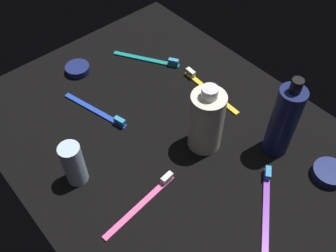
{
  "coord_description": "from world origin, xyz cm",
  "views": [
    {
      "loc": [
        38.64,
        -33.8,
        64.51
      ],
      "look_at": [
        0.0,
        0.0,
        3.0
      ],
      "focal_mm": 40.19,
      "sensor_mm": 36.0,
      "label": 1
    }
  ],
  "objects_px": {
    "lotion_bottle": "(284,121)",
    "toothbrush_blue": "(98,111)",
    "deodorant_stick": "(74,164)",
    "toothbrush_pink": "(144,201)",
    "cream_tin_right": "(78,69)",
    "toothbrush_yellow": "(208,89)",
    "toothbrush_purple": "(266,203)",
    "toothbrush_teal": "(150,59)",
    "bodywash_bottle": "(206,121)",
    "cream_tin_left": "(329,173)"
  },
  "relations": [
    {
      "from": "toothbrush_purple",
      "to": "cream_tin_right",
      "type": "bearing_deg",
      "value": -173.34
    },
    {
      "from": "bodywash_bottle",
      "to": "toothbrush_yellow",
      "type": "bearing_deg",
      "value": 131.96
    },
    {
      "from": "toothbrush_pink",
      "to": "toothbrush_purple",
      "type": "relative_size",
      "value": 1.21
    },
    {
      "from": "toothbrush_yellow",
      "to": "cream_tin_right",
      "type": "bearing_deg",
      "value": -142.96
    },
    {
      "from": "lotion_bottle",
      "to": "toothbrush_teal",
      "type": "xyz_separation_m",
      "value": [
        -0.39,
        -0.02,
        -0.08
      ]
    },
    {
      "from": "toothbrush_teal",
      "to": "toothbrush_blue",
      "type": "bearing_deg",
      "value": -72.84
    },
    {
      "from": "toothbrush_teal",
      "to": "toothbrush_purple",
      "type": "xyz_separation_m",
      "value": [
        0.47,
        -0.1,
        0.0
      ]
    },
    {
      "from": "toothbrush_purple",
      "to": "toothbrush_yellow",
      "type": "xyz_separation_m",
      "value": [
        -0.29,
        0.13,
        0.0
      ]
    },
    {
      "from": "lotion_bottle",
      "to": "toothbrush_teal",
      "type": "relative_size",
      "value": 1.22
    },
    {
      "from": "toothbrush_purple",
      "to": "cream_tin_left",
      "type": "height_order",
      "value": "toothbrush_purple"
    },
    {
      "from": "deodorant_stick",
      "to": "toothbrush_pink",
      "type": "height_order",
      "value": "deodorant_stick"
    },
    {
      "from": "toothbrush_blue",
      "to": "toothbrush_yellow",
      "type": "relative_size",
      "value": 0.98
    },
    {
      "from": "toothbrush_teal",
      "to": "toothbrush_pink",
      "type": "bearing_deg",
      "value": -41.0
    },
    {
      "from": "lotion_bottle",
      "to": "bodywash_bottle",
      "type": "height_order",
      "value": "lotion_bottle"
    },
    {
      "from": "toothbrush_purple",
      "to": "toothbrush_blue",
      "type": "bearing_deg",
      "value": -165.21
    },
    {
      "from": "bodywash_bottle",
      "to": "toothbrush_teal",
      "type": "height_order",
      "value": "bodywash_bottle"
    },
    {
      "from": "toothbrush_pink",
      "to": "lotion_bottle",
      "type": "bearing_deg",
      "value": 74.65
    },
    {
      "from": "bodywash_bottle",
      "to": "toothbrush_purple",
      "type": "height_order",
      "value": "bodywash_bottle"
    },
    {
      "from": "toothbrush_teal",
      "to": "cream_tin_right",
      "type": "bearing_deg",
      "value": -118.33
    },
    {
      "from": "toothbrush_blue",
      "to": "deodorant_stick",
      "type": "bearing_deg",
      "value": -47.74
    },
    {
      "from": "bodywash_bottle",
      "to": "toothbrush_blue",
      "type": "relative_size",
      "value": 0.92
    },
    {
      "from": "toothbrush_purple",
      "to": "toothbrush_yellow",
      "type": "distance_m",
      "value": 0.32
    },
    {
      "from": "bodywash_bottle",
      "to": "deodorant_stick",
      "type": "height_order",
      "value": "bodywash_bottle"
    },
    {
      "from": "lotion_bottle",
      "to": "bodywash_bottle",
      "type": "bearing_deg",
      "value": -135.89
    },
    {
      "from": "toothbrush_blue",
      "to": "cream_tin_right",
      "type": "height_order",
      "value": "toothbrush_blue"
    },
    {
      "from": "cream_tin_right",
      "to": "cream_tin_left",
      "type": "bearing_deg",
      "value": 19.35
    },
    {
      "from": "lotion_bottle",
      "to": "toothbrush_yellow",
      "type": "xyz_separation_m",
      "value": [
        -0.22,
        0.01,
        -0.08
      ]
    },
    {
      "from": "cream_tin_right",
      "to": "toothbrush_teal",
      "type": "bearing_deg",
      "value": 61.67
    },
    {
      "from": "lotion_bottle",
      "to": "toothbrush_blue",
      "type": "distance_m",
      "value": 0.41
    },
    {
      "from": "lotion_bottle",
      "to": "toothbrush_yellow",
      "type": "bearing_deg",
      "value": 176.1
    },
    {
      "from": "toothbrush_blue",
      "to": "toothbrush_pink",
      "type": "height_order",
      "value": "same"
    },
    {
      "from": "deodorant_stick",
      "to": "toothbrush_purple",
      "type": "distance_m",
      "value": 0.37
    },
    {
      "from": "cream_tin_left",
      "to": "toothbrush_blue",
      "type": "bearing_deg",
      "value": -150.52
    },
    {
      "from": "deodorant_stick",
      "to": "toothbrush_yellow",
      "type": "bearing_deg",
      "value": 90.82
    },
    {
      "from": "bodywash_bottle",
      "to": "cream_tin_left",
      "type": "xyz_separation_m",
      "value": [
        0.22,
        0.13,
        -0.06
      ]
    },
    {
      "from": "deodorant_stick",
      "to": "toothbrush_pink",
      "type": "relative_size",
      "value": 0.56
    },
    {
      "from": "lotion_bottle",
      "to": "toothbrush_yellow",
      "type": "distance_m",
      "value": 0.23
    },
    {
      "from": "toothbrush_blue",
      "to": "toothbrush_teal",
      "type": "height_order",
      "value": "same"
    },
    {
      "from": "lotion_bottle",
      "to": "toothbrush_blue",
      "type": "xyz_separation_m",
      "value": [
        -0.33,
        -0.23,
        -0.08
      ]
    },
    {
      "from": "lotion_bottle",
      "to": "toothbrush_purple",
      "type": "xyz_separation_m",
      "value": [
        0.08,
        -0.12,
        -0.08
      ]
    },
    {
      "from": "toothbrush_blue",
      "to": "toothbrush_yellow",
      "type": "distance_m",
      "value": 0.27
    },
    {
      "from": "deodorant_stick",
      "to": "toothbrush_blue",
      "type": "relative_size",
      "value": 0.57
    },
    {
      "from": "toothbrush_yellow",
      "to": "toothbrush_teal",
      "type": "bearing_deg",
      "value": -168.56
    },
    {
      "from": "toothbrush_purple",
      "to": "cream_tin_right",
      "type": "xyz_separation_m",
      "value": [
        -0.56,
        -0.06,
        0.0
      ]
    },
    {
      "from": "cream_tin_right",
      "to": "toothbrush_yellow",
      "type": "bearing_deg",
      "value": 37.04
    },
    {
      "from": "lotion_bottle",
      "to": "toothbrush_pink",
      "type": "relative_size",
      "value": 1.09
    },
    {
      "from": "deodorant_stick",
      "to": "toothbrush_yellow",
      "type": "relative_size",
      "value": 0.56
    },
    {
      "from": "deodorant_stick",
      "to": "cream_tin_right",
      "type": "relative_size",
      "value": 1.65
    },
    {
      "from": "deodorant_stick",
      "to": "toothbrush_teal",
      "type": "relative_size",
      "value": 0.63
    },
    {
      "from": "bodywash_bottle",
      "to": "deodorant_stick",
      "type": "distance_m",
      "value": 0.27
    }
  ]
}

